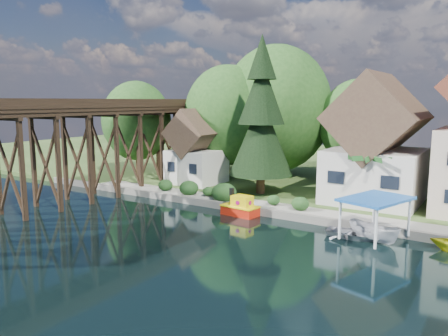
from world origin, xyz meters
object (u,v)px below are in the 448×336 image
Objects in this scene: boat_white_a at (354,232)px; trestle_bridge at (94,142)px; boat_canopy at (375,223)px; conifer at (261,118)px; house_left at (376,148)px; tugboat at (241,207)px; shed at (197,152)px; palm_tree at (370,160)px.

trestle_bridge is at bearing 90.80° from boat_white_a.
boat_canopy is at bearing -94.36° from boat_white_a.
conifer is 3.85× the size of boat_white_a.
house_left is (23.00, 10.83, -0.21)m from trestle_bridge.
boat_white_a is 1.57m from boat_canopy.
tugboat is at bearing 7.59° from trestle_bridge.
boat_white_a is (19.20, -8.26, -3.43)m from shed.
conifer is (8.21, -1.06, 3.68)m from shed.
shed is at bearing 61.81° from trestle_bridge.
trestle_bridge reaches higher than palm_tree.
shed is 0.54× the size of conifer.
house_left is 0.76× the size of conifer.
tugboat is 0.59× the size of boat_canopy.
conifer is at bearing 55.05° from boat_white_a.
house_left is 2.91× the size of boat_white_a.
boat_white_a is 0.71× the size of boat_canopy.
house_left is 2.36× the size of palm_tree.
conifer is 14.94m from boat_white_a.
palm_tree is at bearing -6.90° from shed.
boat_white_a is (1.20, -9.76, -4.75)m from house_left.
palm_tree is 1.50× the size of tugboat.
shed is at bearing 65.00° from boat_white_a.
tugboat is at bearing -36.93° from shed.
tugboat is at bearing 174.89° from boat_canopy.
conifer reaches higher than boat_canopy.
trestle_bridge reaches higher than shed.
house_left is at bearing 25.21° from trestle_bridge.
house_left is 3.81m from palm_tree.
palm_tree is (23.49, 7.09, -0.77)m from trestle_bridge.
shed is 22.28m from boat_canopy.
boat_canopy is (2.02, -6.08, -3.32)m from palm_tree.
conifer reaches higher than house_left.
trestle_bridge is 10.69m from shed.
palm_tree reaches higher than boat_canopy.
conifer reaches higher than palm_tree.
trestle_bridge is 25.86m from boat_canopy.
house_left is 10.85m from boat_canopy.
trestle_bridge is 15.64m from tugboat.
trestle_bridge is 8.35× the size of boat_canopy.
boat_canopy is (1.31, -0.06, 0.87)m from boat_white_a.
trestle_bridge is at bearing -118.19° from shed.
shed reaches higher than palm_tree.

